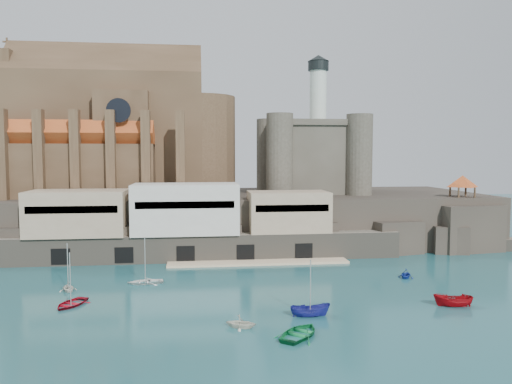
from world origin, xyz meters
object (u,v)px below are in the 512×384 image
object	(u,v)px
boat_0	(71,305)
boat_2	(310,316)
castle_keep	(311,153)
boat_1	(241,328)
pavilion	(463,183)
church	(117,134)

from	to	relation	value
boat_0	boat_2	distance (m)	28.55
castle_keep	boat_1	bearing A→B (deg)	-110.20
pavilion	boat_0	size ratio (longest dim) A/B	1.25
church	pavilion	size ratio (longest dim) A/B	7.34
church	castle_keep	xyz separation A→B (m)	(40.21, -0.78, -3.81)
boat_1	boat_2	size ratio (longest dim) A/B	0.72
castle_keep	boat_2	world-z (taller)	castle_keep
boat_0	boat_2	xyz separation A→B (m)	(27.59, -7.31, 0.00)
castle_keep	boat_0	distance (m)	61.31
church	boat_0	size ratio (longest dim) A/B	9.20
church	pavilion	xyz separation A→B (m)	(66.13, -15.85, -9.40)
pavilion	boat_0	bearing A→B (deg)	-156.50
church	castle_keep	size ratio (longest dim) A/B	1.60
church	boat_2	xyz separation A→B (m)	(28.57, -51.50, -22.13)
boat_1	castle_keep	bearing A→B (deg)	-0.65
pavilion	church	bearing A→B (deg)	166.52
church	boat_0	distance (m)	49.43
pavilion	boat_0	distance (m)	72.18
church	pavilion	distance (m)	68.65
castle_keep	boat_1	xyz separation A→B (m)	(-19.68, -53.48, -18.31)
pavilion	boat_1	size ratio (longest dim) A/B	1.97
church	boat_0	world-z (taller)	church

